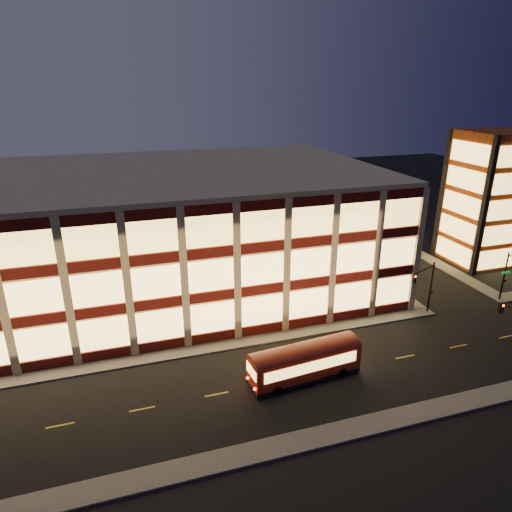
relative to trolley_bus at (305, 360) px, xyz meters
name	(u,v)px	position (x,y,z in m)	size (l,w,h in m)	color
ground	(223,352)	(-5.70, 6.16, -1.84)	(200.00, 200.00, 0.00)	black
sidewalk_office_south	(190,351)	(-8.70, 7.16, -1.76)	(54.00, 2.00, 0.15)	#514F4C
sidewalk_office_east	(352,261)	(17.30, 23.16, -1.76)	(2.00, 30.00, 0.15)	#514F4C
sidewalk_tower_west	(418,252)	(28.30, 23.16, -1.76)	(2.00, 30.00, 0.15)	#514F4C
sidewalk_near	(267,449)	(-5.70, -6.84, -1.76)	(100.00, 2.00, 0.15)	#514F4C
office_building	(165,230)	(-8.61, 23.07, 5.41)	(50.45, 30.45, 14.50)	tan
stair_tower	(486,199)	(34.25, 18.11, 7.15)	(8.60, 8.60, 18.00)	#8C3814
traffic_signal_far	(425,282)	(16.51, 6.39, 2.27)	(3.79, 1.87, 6.00)	black
trolley_bus	(305,360)	(0.00, 0.00, 0.00)	(9.97, 3.34, 3.32)	maroon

